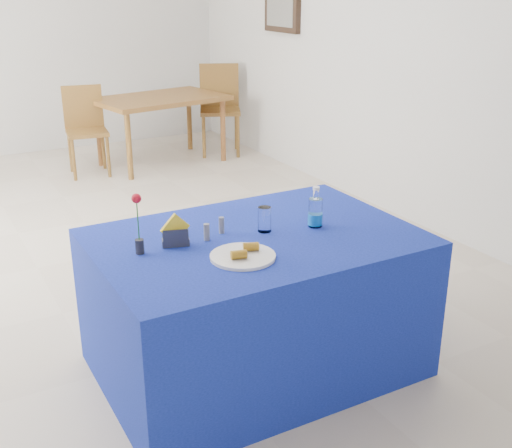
{
  "coord_description": "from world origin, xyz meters",
  "views": [
    {
      "loc": [
        -1.22,
        -4.49,
        1.96
      ],
      "look_at": [
        0.11,
        -2.1,
        0.92
      ],
      "focal_mm": 45.0,
      "sensor_mm": 36.0,
      "label": 1
    }
  ],
  "objects_px": {
    "water_bottle": "(315,213)",
    "oak_table": "(160,104)",
    "plate": "(243,256)",
    "chair_bg_right": "(220,102)",
    "blue_table": "(256,303)",
    "chair_bg_left": "(85,124)"
  },
  "relations": [
    {
      "from": "chair_bg_left",
      "to": "water_bottle",
      "type": "bearing_deg",
      "value": -80.25
    },
    {
      "from": "chair_bg_right",
      "to": "plate",
      "type": "bearing_deg",
      "value": -90.08
    },
    {
      "from": "oak_table",
      "to": "chair_bg_left",
      "type": "bearing_deg",
      "value": 178.2
    },
    {
      "from": "blue_table",
      "to": "plate",
      "type": "bearing_deg",
      "value": -131.08
    },
    {
      "from": "blue_table",
      "to": "chair_bg_left",
      "type": "height_order",
      "value": "chair_bg_left"
    },
    {
      "from": "plate",
      "to": "blue_table",
      "type": "relative_size",
      "value": 0.19
    },
    {
      "from": "blue_table",
      "to": "water_bottle",
      "type": "xyz_separation_m",
      "value": [
        0.34,
        -0.03,
        0.45
      ]
    },
    {
      "from": "blue_table",
      "to": "chair_bg_left",
      "type": "distance_m",
      "value": 4.17
    },
    {
      "from": "blue_table",
      "to": "chair_bg_right",
      "type": "xyz_separation_m",
      "value": [
        1.88,
        4.28,
        0.22
      ]
    },
    {
      "from": "plate",
      "to": "chair_bg_right",
      "type": "distance_m",
      "value": 4.95
    },
    {
      "from": "water_bottle",
      "to": "chair_bg_left",
      "type": "height_order",
      "value": "water_bottle"
    },
    {
      "from": "water_bottle",
      "to": "oak_table",
      "type": "xyz_separation_m",
      "value": [
        0.74,
        4.16,
        -0.15
      ]
    },
    {
      "from": "oak_table",
      "to": "chair_bg_right",
      "type": "bearing_deg",
      "value": 10.7
    },
    {
      "from": "blue_table",
      "to": "oak_table",
      "type": "xyz_separation_m",
      "value": [
        1.07,
        4.13,
        0.3
      ]
    },
    {
      "from": "plate",
      "to": "oak_table",
      "type": "distance_m",
      "value": 4.52
    },
    {
      "from": "plate",
      "to": "chair_bg_left",
      "type": "xyz_separation_m",
      "value": [
        0.42,
        4.37,
        -0.23
      ]
    },
    {
      "from": "plate",
      "to": "chair_bg_right",
      "type": "bearing_deg",
      "value": 65.35
    },
    {
      "from": "blue_table",
      "to": "chair_bg_right",
      "type": "bearing_deg",
      "value": 66.32
    },
    {
      "from": "water_bottle",
      "to": "chair_bg_left",
      "type": "relative_size",
      "value": 0.23
    },
    {
      "from": "plate",
      "to": "chair_bg_left",
      "type": "height_order",
      "value": "chair_bg_left"
    },
    {
      "from": "water_bottle",
      "to": "chair_bg_right",
      "type": "distance_m",
      "value": 4.59
    },
    {
      "from": "plate",
      "to": "chair_bg_right",
      "type": "xyz_separation_m",
      "value": [
        2.06,
        4.5,
        -0.17
      ]
    }
  ]
}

